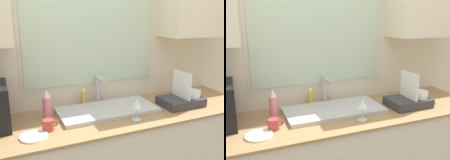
{
  "view_description": "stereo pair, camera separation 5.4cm",
  "coord_description": "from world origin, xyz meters",
  "views": [
    {
      "loc": [
        -0.73,
        -1.4,
        1.68
      ],
      "look_at": [
        0.03,
        0.29,
        1.18
      ],
      "focal_mm": 42.0,
      "sensor_mm": 36.0,
      "label": 1
    },
    {
      "loc": [
        -0.68,
        -1.42,
        1.68
      ],
      "look_at": [
        0.03,
        0.29,
        1.18
      ],
      "focal_mm": 42.0,
      "sensor_mm": 36.0,
      "label": 2
    }
  ],
  "objects": [
    {
      "name": "sink_basin",
      "position": [
        0.03,
        0.37,
        0.92
      ],
      "size": [
        0.77,
        0.37,
        0.03
      ],
      "color": "#B2B2B7",
      "rests_on": "countertop"
    },
    {
      "name": "dish_rack",
      "position": [
        0.66,
        0.25,
        0.95
      ],
      "size": [
        0.34,
        0.25,
        0.29
      ],
      "color": "#333338",
      "rests_on": "countertop"
    },
    {
      "name": "faucet",
      "position": [
        0.03,
        0.56,
        1.05
      ],
      "size": [
        0.08,
        0.19,
        0.25
      ],
      "color": "#B7B7BC",
      "rests_on": "countertop"
    },
    {
      "name": "wine_glass",
      "position": [
        0.16,
        0.14,
        1.02
      ],
      "size": [
        0.08,
        0.08,
        0.16
      ],
      "color": "silver",
      "rests_on": "countertop"
    },
    {
      "name": "soap_bottle",
      "position": [
        -0.1,
        0.58,
        0.97
      ],
      "size": [
        0.04,
        0.04,
        0.15
      ],
      "color": "gold",
      "rests_on": "countertop"
    },
    {
      "name": "mug_near_sink",
      "position": [
        -0.46,
        0.23,
        0.94
      ],
      "size": [
        0.1,
        0.07,
        0.08
      ],
      "color": "#A53833",
      "rests_on": "countertop"
    },
    {
      "name": "wall_back",
      "position": [
        0.0,
        0.62,
        1.42
      ],
      "size": [
        6.0,
        0.38,
        2.6
      ],
      "color": "beige",
      "rests_on": "ground_plane"
    },
    {
      "name": "spray_bottle",
      "position": [
        -0.43,
        0.44,
        1.01
      ],
      "size": [
        0.06,
        0.06,
        0.22
      ],
      "color": "#D8728C",
      "rests_on": "countertop"
    },
    {
      "name": "small_plate",
      "position": [
        -0.57,
        0.17,
        0.91
      ],
      "size": [
        0.17,
        0.17,
        0.01
      ],
      "color": "white",
      "rests_on": "countertop"
    }
  ]
}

